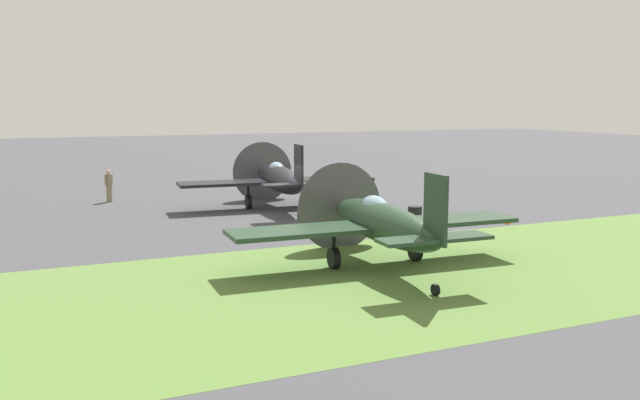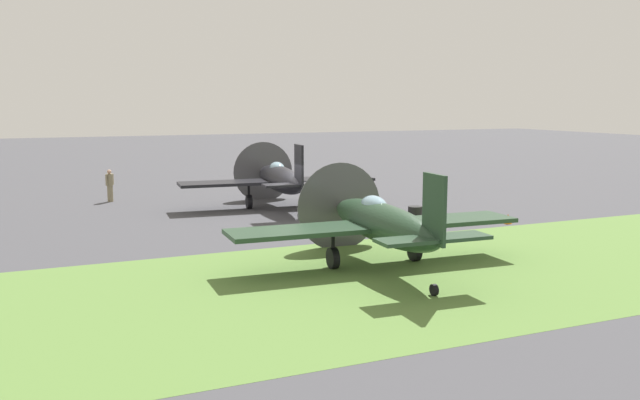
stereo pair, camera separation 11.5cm
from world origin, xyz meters
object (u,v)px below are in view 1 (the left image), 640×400
object	(u,v)px
airplane_wingman	(381,222)
fuel_drum	(415,217)
airplane_lead	(279,179)
ground_crew_chief	(109,185)
runway_marker_cone	(507,219)

from	to	relation	value
airplane_wingman	fuel_drum	xyz separation A→B (m)	(4.72, 5.50, -1.02)
airplane_lead	airplane_wingman	bearing A→B (deg)	-90.62
airplane_lead	airplane_wingman	xyz separation A→B (m)	(-1.20, -12.64, -0.01)
ground_crew_chief	runway_marker_cone	distance (m)	20.59
airplane_wingman	airplane_lead	bearing A→B (deg)	87.18
airplane_wingman	fuel_drum	distance (m)	7.32
ground_crew_chief	fuel_drum	xyz separation A→B (m)	(11.09, -12.86, -0.46)
airplane_lead	fuel_drum	world-z (taller)	airplane_lead
airplane_wingman	fuel_drum	bearing A→B (deg)	51.97
ground_crew_chief	airplane_wingman	bearing A→B (deg)	62.67
ground_crew_chief	runway_marker_cone	bearing A→B (deg)	91.48
airplane_lead	runway_marker_cone	size ratio (longest dim) A/B	22.75
ground_crew_chief	airplane_lead	bearing A→B (deg)	96.45
airplane_lead	runway_marker_cone	distance (m)	11.23
airplane_lead	airplane_wingman	distance (m)	12.70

